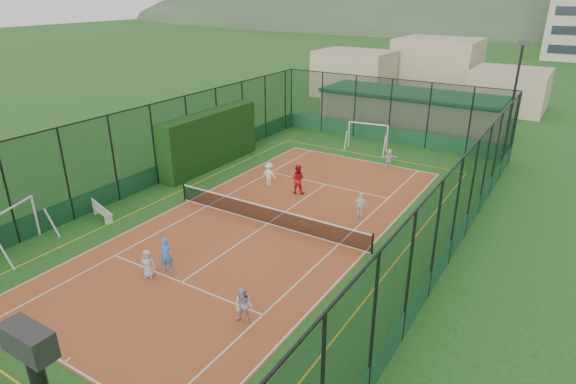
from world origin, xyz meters
name	(u,v)px	position (x,y,z in m)	size (l,w,h in m)	color
ground	(268,224)	(0.00, 0.00, 0.00)	(300.00, 300.00, 0.00)	#214F1B
court_slab	(268,224)	(0.00, 0.00, 0.01)	(11.17, 23.97, 0.01)	#B34C27
tennis_net	(268,215)	(0.00, 0.00, 0.53)	(11.67, 0.12, 1.06)	black
perimeter_fence	(267,179)	(0.00, 0.00, 2.50)	(18.12, 34.12, 5.00)	black
floodlight_ne	(512,105)	(8.60, 16.60, 4.12)	(0.60, 0.26, 8.25)	black
clubhouse	(410,110)	(0.00, 22.00, 1.57)	(15.20, 7.20, 3.15)	tan
distant_hills	(552,30)	(0.00, 150.00, 0.00)	(200.00, 60.00, 24.00)	#384C33
hedge_left	(210,140)	(-8.30, 5.34, 1.88)	(1.29, 8.58, 3.75)	black
white_bench	(102,210)	(-7.80, -4.10, 0.49)	(1.76, 0.48, 0.99)	white
futsal_goal_near	(13,230)	(-8.41, -8.45, 1.04)	(0.94, 3.22, 2.08)	white
futsal_goal_far	(368,137)	(-0.69, 14.50, 0.99)	(3.06, 0.89, 1.97)	white
child_near_left	(148,264)	(-1.48, -6.78, 0.63)	(0.61, 0.40, 1.25)	silver
child_near_mid	(167,255)	(-1.10, -6.05, 0.80)	(0.58, 0.38, 1.59)	#4B87D7
child_near_right	(244,306)	(3.79, -7.13, 0.74)	(0.71, 0.56, 1.47)	silver
child_far_left	(269,174)	(-2.90, 4.46, 0.74)	(0.95, 0.54, 1.46)	white
child_far_right	(361,205)	(3.75, 3.24, 0.70)	(0.81, 0.34, 1.38)	white
child_far_back	(389,158)	(2.21, 11.41, 0.67)	(1.23, 0.39, 1.33)	silver
coach	(298,179)	(-0.78, 4.31, 0.90)	(0.87, 0.67, 1.78)	red
tennis_balls	(286,216)	(0.38, 1.16, 0.04)	(5.95, 1.10, 0.07)	#CCE033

